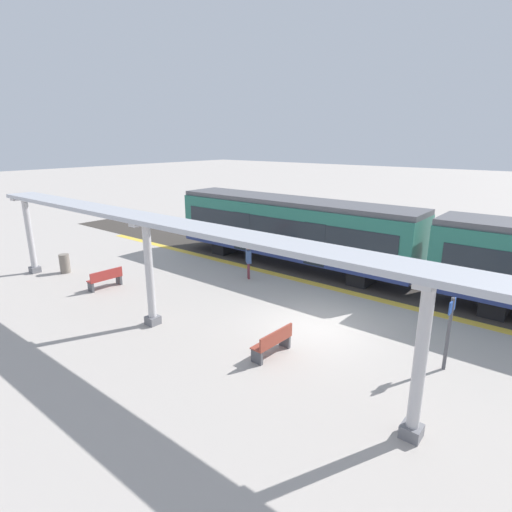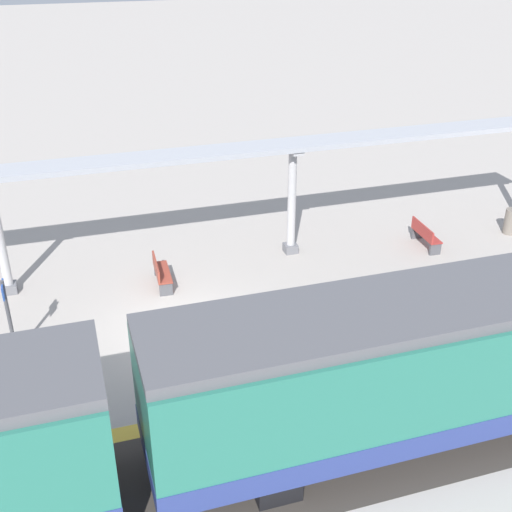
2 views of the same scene
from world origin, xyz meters
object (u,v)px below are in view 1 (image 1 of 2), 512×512
(canopy_pillar_second, at_px, (149,274))
(bench_mid_platform, at_px, (106,279))
(trash_bin, at_px, (65,263))
(canopy_pillar_nearest, at_px, (30,235))
(passenger_waiting_near_edge, at_px, (248,258))
(platform_info_sign, at_px, (449,327))
(bench_near_end, at_px, (273,342))
(train_near_carriage, at_px, (291,230))
(canopy_pillar_third, at_px, (420,361))

(canopy_pillar_second, xyz_separation_m, bench_mid_platform, (-0.99, -4.62, -1.46))
(bench_mid_platform, bearing_deg, trash_bin, -89.30)
(canopy_pillar_nearest, xyz_separation_m, passenger_waiting_near_edge, (-5.97, 8.85, -0.90))
(platform_info_sign, xyz_separation_m, passenger_waiting_near_edge, (-2.56, -9.49, -0.32))
(canopy_pillar_nearest, relative_size, bench_near_end, 2.47)
(train_near_carriage, xyz_separation_m, trash_bin, (8.18, -7.87, -1.36))
(platform_info_sign, bearing_deg, bench_mid_platform, -79.88)
(trash_bin, relative_size, platform_info_sign, 0.43)
(canopy_pillar_third, height_order, platform_info_sign, canopy_pillar_third)
(canopy_pillar_second, relative_size, bench_mid_platform, 2.47)
(bench_mid_platform, bearing_deg, platform_info_sign, 100.12)
(canopy_pillar_second, bearing_deg, platform_info_sign, 110.87)
(canopy_pillar_nearest, xyz_separation_m, canopy_pillar_second, (0.00, 9.39, 0.00))
(canopy_pillar_nearest, relative_size, bench_mid_platform, 2.47)
(canopy_pillar_nearest, xyz_separation_m, platform_info_sign, (-3.41, 18.34, -0.57))
(bench_mid_platform, height_order, platform_info_sign, platform_info_sign)
(bench_near_end, bearing_deg, train_near_carriage, -148.64)
(trash_bin, distance_m, passenger_waiting_near_edge, 9.17)
(canopy_pillar_third, xyz_separation_m, bench_near_end, (-0.94, -4.52, -1.46))
(bench_near_end, xyz_separation_m, platform_info_sign, (-2.47, 4.28, 0.89))
(canopy_pillar_second, bearing_deg, trash_bin, -96.58)
(train_near_carriage, height_order, canopy_pillar_third, canopy_pillar_third)
(canopy_pillar_nearest, distance_m, bench_near_end, 14.16)
(canopy_pillar_second, height_order, bench_near_end, canopy_pillar_second)
(train_near_carriage, distance_m, canopy_pillar_third, 13.19)
(canopy_pillar_second, bearing_deg, canopy_pillar_third, 90.00)
(canopy_pillar_third, bearing_deg, bench_mid_platform, -94.10)
(canopy_pillar_third, bearing_deg, bench_near_end, -101.71)
(train_near_carriage, xyz_separation_m, platform_info_sign, (5.72, 9.28, -0.50))
(train_near_carriage, xyz_separation_m, canopy_pillar_nearest, (9.13, -9.06, 0.07))
(bench_near_end, bearing_deg, canopy_pillar_nearest, -86.18)
(train_near_carriage, relative_size, trash_bin, 14.22)
(canopy_pillar_third, bearing_deg, canopy_pillar_second, -90.00)
(canopy_pillar_nearest, distance_m, platform_info_sign, 18.66)
(canopy_pillar_nearest, height_order, passenger_waiting_near_edge, canopy_pillar_nearest)
(train_near_carriage, height_order, passenger_waiting_near_edge, train_near_carriage)
(canopy_pillar_nearest, bearing_deg, canopy_pillar_second, 90.00)
(trash_bin, bearing_deg, canopy_pillar_second, 83.42)
(canopy_pillar_second, relative_size, canopy_pillar_third, 1.00)
(bench_mid_platform, height_order, trash_bin, trash_bin)
(canopy_pillar_nearest, height_order, canopy_pillar_second, same)
(train_near_carriage, relative_size, bench_near_end, 8.78)
(trash_bin, bearing_deg, canopy_pillar_third, 86.89)
(canopy_pillar_third, distance_m, trash_bin, 17.47)
(train_near_carriage, xyz_separation_m, bench_mid_platform, (8.14, -4.30, -1.39))
(canopy_pillar_nearest, height_order, bench_mid_platform, canopy_pillar_nearest)
(bench_near_end, bearing_deg, bench_mid_platform, -90.32)
(bench_mid_platform, bearing_deg, passenger_waiting_near_edge, 140.65)
(canopy_pillar_third, bearing_deg, platform_info_sign, -176.01)
(canopy_pillar_second, relative_size, platform_info_sign, 1.71)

